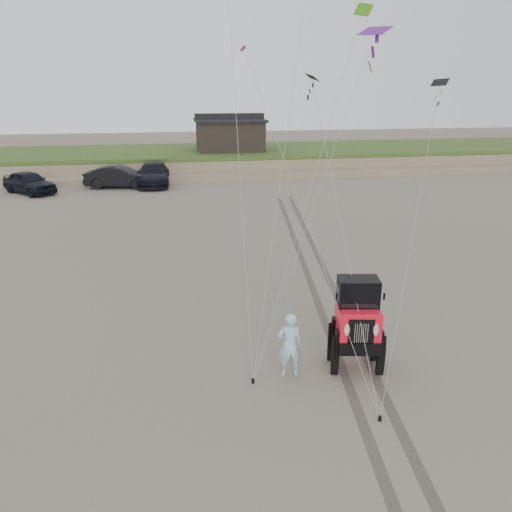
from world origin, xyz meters
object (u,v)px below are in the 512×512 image
Objects in this scene: truck_a at (29,182)px; man at (290,345)px; jeep at (357,334)px; truck_b at (119,177)px; truck_c at (153,174)px; cabin at (230,134)px.

truck_a is 29.89m from man.
truck_a is at bearing 129.23° from jeep.
man is (-1.85, -0.04, -0.12)m from jeep.
truck_b reaches higher than truck_a.
truck_c is 1.09× the size of jeep.
truck_b is at bearing -72.05° from man.
truck_c is at bearing -65.17° from truck_b.
truck_b is (-9.58, -8.32, -2.39)m from cabin.
cabin reaches higher than jeep.
truck_c is 3.31× the size of man.
truck_a is at bearing -149.24° from cabin.
man reaches higher than truck_b.
cabin is at bearing -89.97° from man.
cabin reaches higher than man.
jeep is at bearing -153.96° from truck_b.
cabin is 36.59m from man.
man is at bearing -168.27° from jeep.
man is at bearing -80.95° from truck_c.
truck_c is at bearing -132.73° from cabin.
truck_b is at bearing -163.37° from truck_c.
cabin is at bearing -39.83° from truck_b.
truck_a is 0.93× the size of truck_b.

